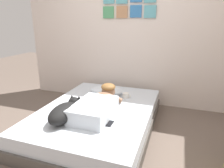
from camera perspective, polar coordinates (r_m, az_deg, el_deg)
ground_plane at (r=2.47m, az=-5.43°, el=-17.56°), size 11.66×11.66×0.00m
back_wall at (r=3.52m, az=4.89°, el=14.81°), size 3.83×0.12×2.50m
bed at (r=2.76m, az=-4.03°, el=-9.71°), size 1.43×1.98×0.31m
pillow at (r=3.16m, az=-1.51°, el=-1.83°), size 0.52×0.32×0.11m
person_lying at (r=2.53m, az=-3.87°, el=-5.75°), size 0.43×0.92×0.27m
dog at (r=2.39m, az=-13.12°, el=-7.64°), size 0.26×0.57×0.21m
coffee_cup at (r=3.01m, az=3.92°, el=-3.24°), size 0.12×0.09×0.07m
cell_phone at (r=2.29m, az=-0.72°, el=-11.13°), size 0.07×0.14×0.01m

